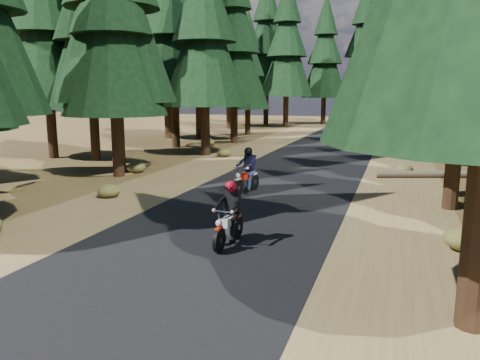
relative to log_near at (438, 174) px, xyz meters
name	(u,v)px	position (x,y,z in m)	size (l,w,h in m)	color
ground	(222,230)	(-6.11, -10.25, -0.16)	(120.00, 120.00, 0.00)	#443118
road	(270,192)	(-6.11, -5.25, -0.15)	(6.00, 100.00, 0.01)	black
shoulder_l	(160,185)	(-10.71, -5.25, -0.16)	(3.20, 100.00, 0.01)	brown
shoulder_r	(401,202)	(-1.51, -5.25, -0.16)	(3.20, 100.00, 0.01)	brown
pine_forest	(335,27)	(-6.13, 10.80, 7.73)	(34.59, 55.08, 16.32)	black
log_near	(438,174)	(0.00, 0.00, 0.00)	(0.32, 0.32, 5.42)	#4C4233
understory_shrubs	(327,177)	(-4.40, -2.75, 0.11)	(16.65, 29.52, 0.66)	#474C1E
rider_lead	(229,224)	(-5.49, -11.43, 0.37)	(0.60, 1.77, 1.56)	silver
rider_follow	(246,178)	(-6.91, -5.70, 0.41)	(0.91, 1.96, 1.68)	#AB1B0B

